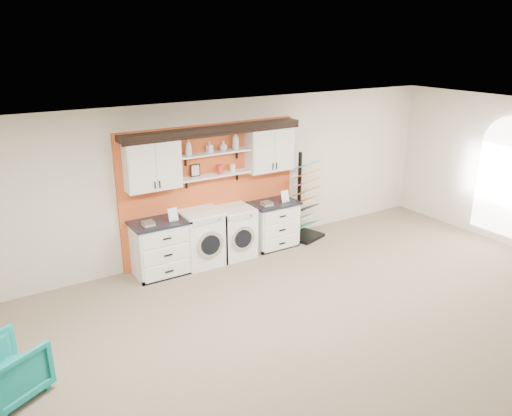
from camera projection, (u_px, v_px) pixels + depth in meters
floor at (359, 364)px, 6.16m from camera, size 10.00×10.00×0.00m
ceiling at (378, 140)px, 5.24m from camera, size 10.00×10.00×0.00m
wall_back at (210, 180)px, 8.91m from camera, size 10.00×0.00×10.00m
accent_panel at (211, 191)px, 8.95m from camera, size 3.40×0.07×2.40m
upper_cabinet_left at (152, 164)px, 8.03m from camera, size 0.90×0.35×0.84m
upper_cabinet_right at (269, 148)px, 9.15m from camera, size 0.90×0.35×0.84m
shelf_lower at (215, 175)px, 8.71m from camera, size 1.32×0.28×0.03m
shelf_upper at (214, 153)px, 8.58m from camera, size 1.32×0.28×0.03m
crown_molding at (213, 130)px, 8.46m from camera, size 3.30×0.41×0.13m
window_arched at (505, 174)px, 9.36m from camera, size 0.06×1.10×2.25m
picture_frame at (195, 170)px, 8.53m from camera, size 0.18×0.02×0.22m
canister_red at (220, 169)px, 8.73m from camera, size 0.11×0.11×0.16m
canister_cream at (232, 168)px, 8.86m from camera, size 0.10×0.10×0.14m
base_cabinet_left at (161, 247)px, 8.37m from camera, size 0.97×0.66×0.95m
base_cabinet_right at (273, 224)px, 9.50m from camera, size 0.90×0.66×0.88m
washer at (202, 237)px, 8.73m from camera, size 0.70×0.71×0.98m
dryer at (234, 232)px, 9.06m from camera, size 0.66×0.71×0.92m
sample_rack at (305, 212)px, 9.85m from camera, size 0.75×0.69×1.72m
armchair at (7, 370)px, 5.53m from camera, size 0.97×0.97×0.66m
soap_bottle_a at (189, 147)px, 8.29m from camera, size 0.15×0.15×0.28m
soap_bottle_b at (210, 147)px, 8.50m from camera, size 0.11×0.11×0.19m
soap_bottle_c at (223, 146)px, 8.63m from camera, size 0.17×0.17×0.17m
soap_bottle_d at (235, 140)px, 8.73m from camera, size 0.14×0.15×0.31m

